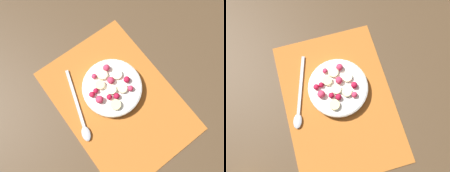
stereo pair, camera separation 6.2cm
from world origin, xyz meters
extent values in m
plane|color=#4C3823|center=(0.00, 0.00, 0.00)|extent=(3.00, 3.00, 0.00)
cube|color=#B26023|center=(0.00, 0.00, 0.00)|extent=(0.44, 0.31, 0.01)
cylinder|color=silver|center=(-0.04, 0.01, 0.02)|extent=(0.17, 0.17, 0.02)
torus|color=silver|center=(-0.04, 0.01, 0.03)|extent=(0.17, 0.17, 0.01)
cylinder|color=white|center=(-0.04, 0.01, 0.03)|extent=(0.16, 0.16, 0.00)
cylinder|color=#F4EAB7|center=(-0.03, 0.00, 0.04)|extent=(0.03, 0.03, 0.01)
cylinder|color=beige|center=(-0.01, 0.03, 0.04)|extent=(0.04, 0.04, 0.01)
cylinder|color=beige|center=(-0.06, -0.02, 0.04)|extent=(0.03, 0.03, 0.01)
cylinder|color=#F4EAB7|center=(-0.06, 0.04, 0.04)|extent=(0.03, 0.03, 0.01)
cylinder|color=beige|center=(-0.08, 0.01, 0.04)|extent=(0.03, 0.03, 0.01)
cylinder|color=beige|center=(0.01, -0.02, 0.04)|extent=(0.04, 0.04, 0.01)
sphere|color=#DB3356|center=(-0.03, -0.04, 0.04)|extent=(0.02, 0.02, 0.02)
sphere|color=#B21433|center=(-0.03, 0.05, 0.04)|extent=(0.02, 0.02, 0.02)
sphere|color=#DB3356|center=(0.00, 0.05, 0.04)|extent=(0.02, 0.02, 0.02)
sphere|color=#DB3356|center=(-0.05, 0.01, 0.04)|extent=(0.02, 0.02, 0.02)
sphere|color=#DB3356|center=(-0.09, -0.02, 0.04)|extent=(0.02, 0.02, 0.02)
sphere|color=#B21433|center=(-0.01, 0.00, 0.04)|extent=(0.02, 0.02, 0.02)
sphere|color=#DB3356|center=(-0.09, 0.03, 0.04)|extent=(0.02, 0.02, 0.02)
sphere|color=#B21433|center=(-0.05, -0.04, 0.04)|extent=(0.01, 0.01, 0.01)
sphere|color=#B21433|center=(-0.02, -0.02, 0.04)|extent=(0.02, 0.02, 0.02)
sphere|color=red|center=(-0.05, -0.05, 0.04)|extent=(0.02, 0.02, 0.02)
cube|color=#B2B2B7|center=(-0.08, -0.10, 0.01)|extent=(0.17, 0.06, 0.00)
ellipsoid|color=#B2B2B7|center=(0.02, -0.13, 0.01)|extent=(0.05, 0.04, 0.01)
camera|label=1|loc=(0.10, -0.09, 0.63)|focal=35.00mm
camera|label=2|loc=(0.12, -0.04, 0.63)|focal=35.00mm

